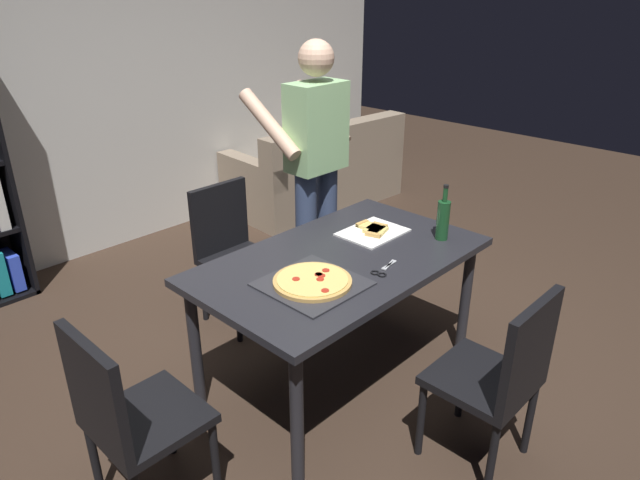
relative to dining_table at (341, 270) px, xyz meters
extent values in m
plane|color=#38281E|center=(0.00, 0.00, -0.67)|extent=(12.00, 12.00, 0.00)
cube|color=silver|center=(0.00, 2.60, 0.73)|extent=(6.40, 0.10, 2.80)
cube|color=#232328|center=(0.00, 0.00, 0.06)|extent=(1.54, 0.91, 0.04)
cylinder|color=#232328|center=(-0.69, -0.37, -0.32)|extent=(0.06, 0.06, 0.71)
cylinder|color=#232328|center=(0.69, -0.37, -0.32)|extent=(0.06, 0.06, 0.71)
cylinder|color=#232328|center=(-0.69, 0.37, -0.32)|extent=(0.06, 0.06, 0.71)
cylinder|color=#232328|center=(0.69, 0.37, -0.32)|extent=(0.06, 0.06, 0.71)
cube|color=black|center=(0.00, -0.85, -0.24)|extent=(0.42, 0.42, 0.04)
cube|color=black|center=(0.00, -1.04, 0.00)|extent=(0.42, 0.04, 0.45)
cylinder|color=black|center=(0.18, -0.67, -0.47)|extent=(0.04, 0.04, 0.41)
cylinder|color=black|center=(-0.18, -0.67, -0.47)|extent=(0.04, 0.04, 0.41)
cylinder|color=black|center=(0.18, -1.03, -0.47)|extent=(0.04, 0.04, 0.41)
cylinder|color=black|center=(-0.18, -1.03, -0.47)|extent=(0.04, 0.04, 0.41)
cube|color=black|center=(0.00, 0.85, -0.24)|extent=(0.42, 0.42, 0.04)
cube|color=black|center=(0.00, 1.04, 0.00)|extent=(0.42, 0.04, 0.45)
cylinder|color=black|center=(-0.18, 0.67, -0.47)|extent=(0.04, 0.04, 0.41)
cylinder|color=black|center=(0.18, 0.67, -0.47)|extent=(0.04, 0.04, 0.41)
cylinder|color=black|center=(-0.18, 1.03, -0.47)|extent=(0.04, 0.04, 0.41)
cylinder|color=black|center=(0.18, 1.03, -0.47)|extent=(0.04, 0.04, 0.41)
cube|color=black|center=(-1.17, 0.00, -0.24)|extent=(0.42, 0.42, 0.04)
cube|color=black|center=(-1.36, 0.00, 0.00)|extent=(0.04, 0.42, 0.45)
cylinder|color=black|center=(-0.99, -0.18, -0.47)|extent=(0.04, 0.04, 0.41)
cylinder|color=black|center=(-0.99, 0.18, -0.47)|extent=(0.04, 0.04, 0.41)
cylinder|color=black|center=(-1.35, 0.18, -0.47)|extent=(0.04, 0.04, 0.41)
cube|color=gray|center=(1.90, 2.05, -0.47)|extent=(1.75, 0.95, 0.40)
cube|color=gray|center=(1.88, 1.73, -0.05)|extent=(1.71, 0.30, 0.45)
cube|color=gray|center=(2.67, 2.00, -0.17)|extent=(0.21, 0.86, 0.20)
cube|color=gray|center=(1.13, 2.10, -0.17)|extent=(0.21, 0.86, 0.20)
cube|color=blue|center=(-0.91, 2.33, -0.49)|extent=(0.07, 0.22, 0.27)
cylinder|color=#38476B|center=(0.64, 0.70, -0.20)|extent=(0.14, 0.14, 0.95)
cylinder|color=#38476B|center=(0.44, 0.70, -0.20)|extent=(0.14, 0.14, 0.95)
cube|color=#99CC8C|center=(0.54, 0.70, 0.55)|extent=(0.38, 0.22, 0.55)
sphere|color=#E0B293|center=(0.54, 0.70, 0.97)|extent=(0.22, 0.22, 0.22)
cylinder|color=#E0B293|center=(0.77, 0.88, 0.58)|extent=(0.09, 0.50, 0.39)
cylinder|color=#E0B293|center=(0.31, 0.88, 0.58)|extent=(0.09, 0.50, 0.39)
cube|color=#2D2D33|center=(-0.31, -0.10, 0.08)|extent=(0.43, 0.43, 0.01)
cylinder|color=tan|center=(-0.31, -0.10, 0.10)|extent=(0.37, 0.37, 0.02)
cylinder|color=#EACC6B|center=(-0.31, -0.10, 0.11)|extent=(0.34, 0.34, 0.01)
cylinder|color=#B22819|center=(-0.30, -0.14, 0.11)|extent=(0.04, 0.04, 0.00)
cylinder|color=#B22819|center=(-0.26, -0.10, 0.11)|extent=(0.04, 0.04, 0.00)
cylinder|color=#B22819|center=(-0.27, -0.10, 0.11)|extent=(0.04, 0.04, 0.00)
cylinder|color=#B22819|center=(-0.27, -0.12, 0.11)|extent=(0.04, 0.04, 0.00)
cylinder|color=#B22819|center=(-0.36, -0.23, 0.11)|extent=(0.04, 0.04, 0.00)
cylinder|color=#B22819|center=(-0.37, -0.05, 0.11)|extent=(0.04, 0.04, 0.00)
cylinder|color=#B22819|center=(-0.21, -0.09, 0.11)|extent=(0.04, 0.04, 0.00)
cube|color=white|center=(0.35, 0.07, 0.08)|extent=(0.36, 0.28, 0.01)
cube|color=#EACC6B|center=(0.36, 0.05, 0.10)|extent=(0.16, 0.13, 0.02)
cube|color=tan|center=(0.30, 0.03, 0.10)|extent=(0.05, 0.09, 0.02)
cube|color=#EACC6B|center=(0.38, 0.07, 0.10)|extent=(0.15, 0.11, 0.02)
cube|color=tan|center=(0.44, 0.09, 0.10)|extent=(0.04, 0.09, 0.02)
cube|color=#EACC6B|center=(0.38, 0.12, 0.10)|extent=(0.09, 0.14, 0.02)
cube|color=tan|center=(0.38, 0.18, 0.10)|extent=(0.09, 0.03, 0.02)
cylinder|color=#194723|center=(0.56, -0.25, 0.19)|extent=(0.07, 0.07, 0.22)
cylinder|color=#194723|center=(0.56, -0.25, 0.34)|extent=(0.03, 0.03, 0.08)
cylinder|color=black|center=(0.56, -0.25, 0.39)|extent=(0.03, 0.03, 0.02)
cube|color=silver|center=(0.09, -0.24, 0.08)|extent=(0.12, 0.05, 0.01)
cube|color=silver|center=(0.09, -0.24, 0.08)|extent=(0.12, 0.02, 0.01)
torus|color=black|center=(-0.02, -0.24, 0.08)|extent=(0.05, 0.05, 0.01)
torus|color=black|center=(-0.01, -0.28, 0.08)|extent=(0.05, 0.05, 0.01)
camera|label=1|loc=(-1.99, -1.76, 1.39)|focal=31.94mm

